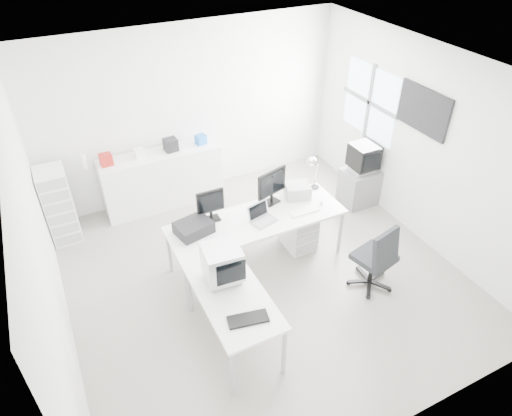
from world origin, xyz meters
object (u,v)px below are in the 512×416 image
laptop (264,215)px  tv_cabinet (359,187)px  sideboard (163,179)px  main_desk (257,240)px  crt_tv (364,158)px  lcd_monitor_small (211,205)px  filing_cabinet (59,205)px  crt_monitor (222,264)px  inkjet_printer (194,227)px  lcd_monitor_large (272,187)px  drawer_pedestal (298,229)px  side_desk (233,317)px  laser_printer (297,191)px  office_chair (375,254)px

laptop → tv_cabinet: 2.28m
laptop → sideboard: size_ratio=0.17×
main_desk → crt_tv: crt_tv is taller
lcd_monitor_small → sideboard: size_ratio=0.24×
filing_cabinet → crt_monitor: bearing=-60.4°
crt_tv → filing_cabinet: bearing=165.0°
inkjet_printer → filing_cabinet: filing_cabinet is taller
inkjet_printer → filing_cabinet: 2.25m
lcd_monitor_small → lcd_monitor_large: lcd_monitor_large is taller
drawer_pedestal → inkjet_printer: bearing=178.2°
main_desk → lcd_monitor_small: (-0.55, 0.25, 0.61)m
tv_cabinet → inkjet_printer: bearing=-171.4°
side_desk → laser_printer: bearing=39.5°
side_desk → crt_monitor: size_ratio=2.91×
sideboard → filing_cabinet: 1.62m
side_desk → laptop: 1.43m
crt_monitor → filing_cabinet: size_ratio=0.41×
side_desk → office_chair: size_ratio=1.34×
tv_cabinet → laser_printer: bearing=-166.6°
office_chair → sideboard: office_chair is taller
inkjet_printer → office_chair: bearing=-42.8°
sideboard → drawer_pedestal: bearing=-53.0°
crt_monitor → crt_tv: size_ratio=0.96×
office_chair → tv_cabinet: office_chair is taller
main_desk → lcd_monitor_large: (0.35, 0.25, 0.63)m
drawer_pedestal → filing_cabinet: filing_cabinet is taller
lcd_monitor_small → laser_printer: size_ratio=1.35×
tv_cabinet → laptop: bearing=-162.7°
inkjet_printer → side_desk: bearing=-102.2°
lcd_monitor_large → laptop: bearing=-146.6°
main_desk → office_chair: (1.15, -1.08, 0.15)m
laptop → office_chair: bearing=-56.0°
side_desk → sideboard: 3.06m
office_chair → crt_tv: size_ratio=2.09×
office_chair → sideboard: bearing=108.3°
side_desk → crt_monitor: (0.00, 0.25, 0.62)m
side_desk → lcd_monitor_large: bearing=48.4°
main_desk → drawer_pedestal: bearing=4.1°
lcd_monitor_small → crt_monitor: crt_monitor is taller
main_desk → laser_printer: size_ratio=7.00×
main_desk → lcd_monitor_large: bearing=35.5°
inkjet_printer → tv_cabinet: inkjet_printer is taller
tv_cabinet → crt_monitor: bearing=-155.0°
lcd_monitor_small → laptop: 0.71m
tv_cabinet → filing_cabinet: size_ratio=0.53×
crt_tv → laser_printer: bearing=-166.6°
tv_cabinet → lcd_monitor_small: bearing=-173.5°
drawer_pedestal → laser_printer: size_ratio=1.75×
drawer_pedestal → lcd_monitor_small: size_ratio=1.29×
side_desk → crt_monitor: 0.66m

